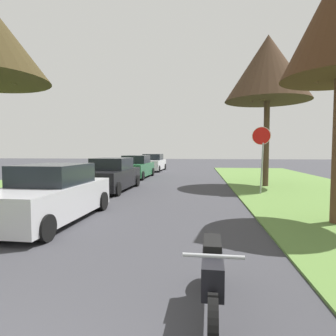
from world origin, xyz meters
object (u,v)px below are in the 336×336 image
(street_tree_right_mid_b, at_px, (268,69))
(parked_motorcycle, at_px, (212,274))
(stop_sign_far, at_px, (261,145))
(parked_sedan_silver, at_px, (51,195))
(parked_sedan_black, at_px, (111,175))
(parked_sedan_green, at_px, (136,167))
(parked_sedan_white, at_px, (153,163))

(street_tree_right_mid_b, distance_m, parked_motorcycle, 14.07)
(stop_sign_far, relative_size, street_tree_right_mid_b, 0.37)
(street_tree_right_mid_b, bearing_deg, parked_motorcycle, -105.27)
(stop_sign_far, xyz_separation_m, parked_sedan_silver, (-6.81, -5.49, -1.45))
(parked_sedan_black, distance_m, parked_sedan_green, 6.33)
(parked_sedan_white, bearing_deg, parked_sedan_green, -91.42)
(street_tree_right_mid_b, height_order, parked_sedan_white, street_tree_right_mid_b)
(parked_sedan_green, xyz_separation_m, parked_motorcycle, (4.61, -16.56, -0.24))
(parked_sedan_green, relative_size, parked_motorcycle, 2.18)
(street_tree_right_mid_b, distance_m, parked_sedan_green, 10.55)
(parked_sedan_silver, xyz_separation_m, parked_sedan_white, (-0.19, 19.05, 0.00))
(parked_sedan_black, relative_size, parked_sedan_green, 1.00)
(street_tree_right_mid_b, height_order, parked_sedan_green, street_tree_right_mid_b)
(stop_sign_far, distance_m, parked_sedan_green, 10.10)
(parked_sedan_green, bearing_deg, parked_sedan_black, -88.44)
(stop_sign_far, bearing_deg, parked_sedan_silver, -141.10)
(parked_sedan_green, distance_m, parked_motorcycle, 17.19)
(stop_sign_far, distance_m, parked_sedan_black, 7.17)
(parked_motorcycle, bearing_deg, parked_sedan_green, 105.55)
(stop_sign_far, xyz_separation_m, parked_motorcycle, (-2.55, -9.59, -1.69))
(parked_sedan_black, bearing_deg, parked_sedan_green, 91.56)
(parked_sedan_silver, distance_m, parked_motorcycle, 5.91)
(parked_sedan_silver, bearing_deg, parked_sedan_green, 91.64)
(stop_sign_far, height_order, parked_sedan_silver, stop_sign_far)
(stop_sign_far, height_order, parked_sedan_green, stop_sign_far)
(parked_sedan_black, bearing_deg, parked_sedan_silver, -88.28)
(parked_sedan_white, bearing_deg, parked_sedan_black, -89.96)
(parked_sedan_silver, relative_size, parked_sedan_green, 1.00)
(parked_sedan_green, bearing_deg, parked_sedan_white, 88.58)
(parked_sedan_silver, relative_size, parked_sedan_black, 1.00)
(parked_sedan_white, xyz_separation_m, parked_motorcycle, (4.44, -23.15, -0.24))
(parked_sedan_green, bearing_deg, street_tree_right_mid_b, -27.50)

